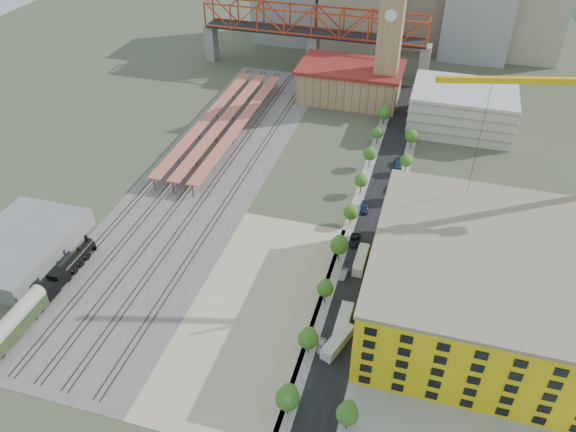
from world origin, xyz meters
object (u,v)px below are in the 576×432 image
(locomotive, at_px, (67,269))
(site_trailer_b, at_px, (343,322))
(clock_tower, at_px, (391,28))
(site_trailer_d, at_px, (361,258))
(site_trailer_c, at_px, (360,261))
(construction_building, at_px, (477,284))
(car_0, at_px, (322,346))
(site_trailer_a, at_px, (338,342))
(coach, at_px, (12,326))

(locomotive, bearing_deg, site_trailer_b, 2.30)
(clock_tower, distance_m, site_trailer_b, 114.70)
(clock_tower, xyz_separation_m, site_trailer_d, (8.00, -89.35, -27.46))
(clock_tower, xyz_separation_m, site_trailer_c, (8.00, -90.47, -27.42))
(clock_tower, bearing_deg, site_trailer_b, -85.88)
(construction_building, relative_size, site_trailer_c, 5.43)
(site_trailer_d, relative_size, car_0, 2.19)
(site_trailer_a, height_order, site_trailer_d, site_trailer_a)
(clock_tower, distance_m, site_trailer_d, 93.82)
(coach, height_order, site_trailer_a, coach)
(construction_building, bearing_deg, coach, -160.15)
(clock_tower, relative_size, car_0, 12.62)
(site_trailer_b, distance_m, car_0, 7.77)
(construction_building, distance_m, car_0, 35.36)
(clock_tower, relative_size, site_trailer_b, 5.20)
(coach, height_order, site_trailer_c, coach)
(clock_tower, bearing_deg, site_trailer_c, -84.95)
(coach, xyz_separation_m, site_trailer_a, (66.00, 16.42, -1.94))
(site_trailer_a, height_order, car_0, site_trailer_a)
(coach, bearing_deg, site_trailer_c, 32.93)
(car_0, bearing_deg, construction_building, 28.35)
(site_trailer_b, height_order, site_trailer_d, site_trailer_b)
(coach, distance_m, site_trailer_b, 69.63)
(construction_building, height_order, site_trailer_d, construction_building)
(construction_building, xyz_separation_m, coach, (-92.00, -33.22, -6.13))
(site_trailer_b, xyz_separation_m, car_0, (-3.00, -7.14, -0.67))
(site_trailer_d, distance_m, car_0, 29.06)
(site_trailer_a, xyz_separation_m, site_trailer_d, (0.00, 27.44, -0.10))
(locomotive, bearing_deg, construction_building, 8.51)
(clock_tower, height_order, car_0, clock_tower)
(site_trailer_b, xyz_separation_m, site_trailer_c, (0.00, 20.64, -0.09))
(car_0, bearing_deg, site_trailer_b, 63.36)
(site_trailer_b, height_order, car_0, site_trailer_b)
(site_trailer_a, bearing_deg, coach, -147.14)
(coach, xyz_separation_m, car_0, (63.00, 14.96, -2.58))
(site_trailer_b, bearing_deg, site_trailer_c, 90.53)
(car_0, bearing_deg, clock_tower, 88.58)
(site_trailer_a, bearing_deg, construction_building, 51.76)
(site_trailer_b, xyz_separation_m, site_trailer_d, (0.00, 21.76, -0.13))
(site_trailer_c, bearing_deg, car_0, -96.28)
(locomotive, xyz_separation_m, coach, (-0.00, -19.45, 1.08))
(clock_tower, height_order, site_trailer_c, clock_tower)
(site_trailer_a, bearing_deg, locomotive, -163.74)
(clock_tower, relative_size, site_trailer_d, 5.75)
(site_trailer_a, bearing_deg, site_trailer_c, 108.89)
(site_trailer_c, bearing_deg, site_trailer_d, 89.89)
(locomotive, xyz_separation_m, site_trailer_d, (66.00, 24.41, -0.96))
(coach, bearing_deg, construction_building, 19.85)
(coach, relative_size, site_trailer_c, 2.11)
(clock_tower, xyz_separation_m, car_0, (5.00, -118.25, -27.99))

